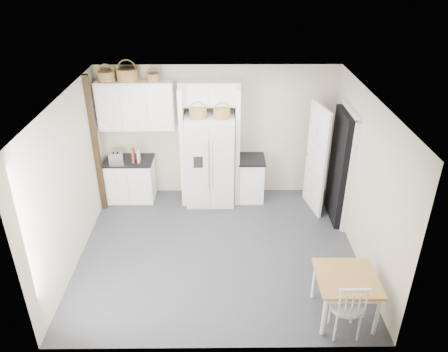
{
  "coord_description": "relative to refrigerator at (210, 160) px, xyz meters",
  "views": [
    {
      "loc": [
        0.05,
        -5.84,
        4.5
      ],
      "look_at": [
        0.1,
        0.4,
        1.18
      ],
      "focal_mm": 35.0,
      "sensor_mm": 36.0,
      "label": 1
    }
  ],
  "objects": [
    {
      "name": "toaster",
      "position": [
        -1.78,
        -0.02,
        0.07
      ],
      "size": [
        0.28,
        0.19,
        0.18
      ],
      "primitive_type": "cube",
      "rotation": [
        0.0,
        0.0,
        0.14
      ],
      "color": "silver",
      "rests_on": "counter_left"
    },
    {
      "name": "cookbook_cream",
      "position": [
        -1.35,
        -0.01,
        0.09
      ],
      "size": [
        0.04,
        0.16,
        0.23
      ],
      "primitive_type": "cube",
      "rotation": [
        0.0,
        0.0,
        -0.02
      ],
      "color": "silver",
      "rests_on": "counter_left"
    },
    {
      "name": "door_slab",
      "position": [
        1.95,
        -0.3,
        0.14
      ],
      "size": [
        0.21,
        0.79,
        2.05
      ],
      "primitive_type": "cube",
      "rotation": [
        0.0,
        0.0,
        -1.36
      ],
      "color": "white",
      "rests_on": "floor"
    },
    {
      "name": "counter_left",
      "position": [
        -1.57,
        0.07,
        -0.04
      ],
      "size": [
        0.92,
        0.6,
        0.04
      ],
      "primitive_type": "cube",
      "color": "black",
      "rests_on": "base_cab_left"
    },
    {
      "name": "basket_upper_b",
      "position": [
        -1.45,
        0.2,
        1.58
      ],
      "size": [
        0.37,
        0.37,
        0.22
      ],
      "primitive_type": "cylinder",
      "color": "brown",
      "rests_on": "upper_cabinet"
    },
    {
      "name": "wall_back",
      "position": [
        0.15,
        0.37,
        0.42
      ],
      "size": [
        4.5,
        0.0,
        4.5
      ],
      "primitive_type": "plane",
      "rotation": [
        1.57,
        0.0,
        0.0
      ],
      "color": "beige",
      "rests_on": "floor"
    },
    {
      "name": "base_cab_left",
      "position": [
        -1.57,
        0.07,
        -0.47
      ],
      "size": [
        0.88,
        0.56,
        0.82
      ],
      "primitive_type": "cube",
      "color": "white",
      "rests_on": "floor"
    },
    {
      "name": "floor",
      "position": [
        0.15,
        -1.63,
        -0.88
      ],
      "size": [
        4.5,
        4.5,
        0.0
      ],
      "primitive_type": "plane",
      "color": "#333437",
      "rests_on": "ground"
    },
    {
      "name": "bridge_cabinet",
      "position": [
        0.0,
        0.2,
        1.24
      ],
      "size": [
        1.12,
        0.34,
        0.45
      ],
      "primitive_type": "cube",
      "color": "white",
      "rests_on": "wall_back"
    },
    {
      "name": "counter_right",
      "position": [
        0.79,
        0.07,
        -0.03
      ],
      "size": [
        0.51,
        0.61,
        0.04
      ],
      "primitive_type": "cube",
      "color": "black",
      "rests_on": "base_cab_right"
    },
    {
      "name": "refrigerator",
      "position": [
        0.0,
        0.0,
        0.0
      ],
      "size": [
        0.91,
        0.73,
        1.76
      ],
      "primitive_type": "cube",
      "color": "silver",
      "rests_on": "floor"
    },
    {
      "name": "windsor_chair",
      "position": [
        1.79,
        -3.38,
        -0.44
      ],
      "size": [
        0.43,
        0.39,
        0.87
      ],
      "primitive_type": "cube",
      "rotation": [
        0.0,
        0.0,
        0.0
      ],
      "color": "white",
      "rests_on": "floor"
    },
    {
      "name": "base_cab_right",
      "position": [
        0.79,
        0.07,
        -0.46
      ],
      "size": [
        0.47,
        0.57,
        0.83
      ],
      "primitive_type": "cube",
      "color": "white",
      "rests_on": "floor"
    },
    {
      "name": "fridge_panel_left",
      "position": [
        -0.51,
        0.07,
        0.27
      ],
      "size": [
        0.08,
        0.6,
        2.3
      ],
      "primitive_type": "cube",
      "color": "white",
      "rests_on": "floor"
    },
    {
      "name": "upper_cabinet",
      "position": [
        -1.35,
        0.2,
        1.02
      ],
      "size": [
        1.4,
        0.34,
        0.9
      ],
      "primitive_type": "cube",
      "color": "white",
      "rests_on": "wall_back"
    },
    {
      "name": "ceiling",
      "position": [
        0.15,
        -1.63,
        1.72
      ],
      "size": [
        4.5,
        4.5,
        0.0
      ],
      "primitive_type": "plane",
      "color": "white",
      "rests_on": "wall_back"
    },
    {
      "name": "trim_post",
      "position": [
        -2.05,
        -0.28,
        0.42
      ],
      "size": [
        0.09,
        0.09,
        2.6
      ],
      "primitive_type": "cube",
      "color": "black",
      "rests_on": "floor"
    },
    {
      "name": "wall_left",
      "position": [
        -2.1,
        -1.63,
        0.42
      ],
      "size": [
        0.0,
        4.0,
        4.0
      ],
      "primitive_type": "plane",
      "rotation": [
        1.57,
        0.0,
        1.57
      ],
      "color": "beige",
      "rests_on": "floor"
    },
    {
      "name": "fridge_panel_right",
      "position": [
        0.51,
        0.07,
        0.27
      ],
      "size": [
        0.08,
        0.6,
        2.3
      ],
      "primitive_type": "cube",
      "color": "white",
      "rests_on": "floor"
    },
    {
      "name": "basket_upper_a",
      "position": [
        -1.82,
        0.2,
        1.56
      ],
      "size": [
        0.31,
        0.31,
        0.17
      ],
      "primitive_type": "cylinder",
      "color": "brown",
      "rests_on": "upper_cabinet"
    },
    {
      "name": "basket_fridge_b",
      "position": [
        0.22,
        -0.1,
        0.96
      ],
      "size": [
        0.3,
        0.3,
        0.16
      ],
      "primitive_type": "cylinder",
      "color": "brown",
      "rests_on": "refrigerator"
    },
    {
      "name": "basket_upper_c",
      "position": [
        -1.0,
        0.2,
        1.54
      ],
      "size": [
        0.23,
        0.23,
        0.13
      ],
      "primitive_type": "cylinder",
      "color": "brown",
      "rests_on": "upper_cabinet"
    },
    {
      "name": "wall_right",
      "position": [
        2.4,
        -1.63,
        0.42
      ],
      "size": [
        0.0,
        4.0,
        4.0
      ],
      "primitive_type": "plane",
      "rotation": [
        1.57,
        0.0,
        -1.57
      ],
      "color": "beige",
      "rests_on": "floor"
    },
    {
      "name": "dining_table",
      "position": [
        1.85,
        -3.08,
        -0.55
      ],
      "size": [
        0.8,
        0.8,
        0.66
      ],
      "primitive_type": "cube",
      "rotation": [
        0.0,
        0.0,
        -0.01
      ],
      "color": "olive",
      "rests_on": "floor"
    },
    {
      "name": "basket_fridge_a",
      "position": [
        -0.2,
        -0.1,
        0.96
      ],
      "size": [
        0.31,
        0.31,
        0.17
      ],
      "primitive_type": "cylinder",
      "color": "brown",
      "rests_on": "refrigerator"
    },
    {
      "name": "doorway_void",
      "position": [
        2.31,
        -0.63,
        0.14
      ],
      "size": [
        0.18,
        0.85,
        2.05
      ],
      "primitive_type": "cube",
      "color": "black",
      "rests_on": "floor"
    },
    {
      "name": "cookbook_red",
      "position": [
        -1.45,
        -0.01,
        0.11
      ],
      "size": [
        0.04,
        0.17,
        0.26
      ],
      "primitive_type": "cube",
      "rotation": [
        0.0,
        0.0,
        0.04
      ],
      "color": "#A22F27",
      "rests_on": "counter_left"
    }
  ]
}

